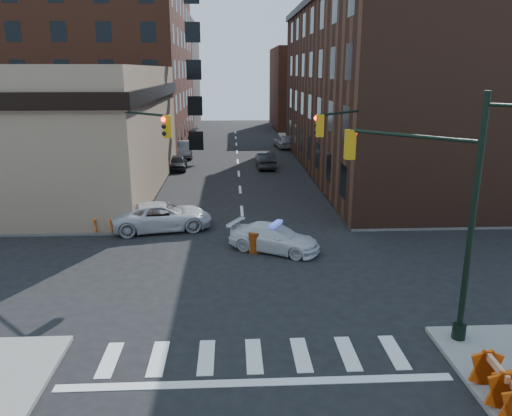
{
  "coord_description": "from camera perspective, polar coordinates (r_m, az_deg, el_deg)",
  "views": [
    {
      "loc": [
        -0.63,
        -20.7,
        8.71
      ],
      "look_at": [
        0.55,
        2.78,
        2.2
      ],
      "focal_mm": 35.0,
      "sensor_mm": 36.0,
      "label": 1
    }
  ],
  "objects": [
    {
      "name": "tree_ne_far",
      "position": [
        55.55,
        5.65,
        10.01
      ],
      "size": [
        3.0,
        3.0,
        4.85
      ],
      "color": "black",
      "rests_on": "sidewalk_ne"
    },
    {
      "name": "apartment_block",
      "position": [
        63.37,
        -20.22,
        17.55
      ],
      "size": [
        25.0,
        25.0,
        24.0
      ],
      "primitive_type": "cube",
      "color": "#592B1C",
      "rests_on": "ground"
    },
    {
      "name": "barrel_road",
      "position": [
        24.63,
        -0.19,
        -3.96
      ],
      "size": [
        0.72,
        0.72,
        1.04
      ],
      "primitive_type": "cylinder",
      "rotation": [
        0.0,
        0.0,
        -0.29
      ],
      "color": "#DD560A",
      "rests_on": "ground"
    },
    {
      "name": "pickup",
      "position": [
        28.55,
        -10.64,
        -0.94
      ],
      "size": [
        5.95,
        3.59,
        1.54
      ],
      "primitive_type": "imported",
      "rotation": [
        0.0,
        0.0,
        1.77
      ],
      "color": "silver",
      "rests_on": "ground"
    },
    {
      "name": "signal_pole_se",
      "position": [
        17.08,
        20.21,
        0.62
      ],
      "size": [
        5.4,
        5.27,
        8.0
      ],
      "rotation": [
        0.0,
        0.0,
        2.36
      ],
      "color": "black",
      "rests_on": "sidewalk_se"
    },
    {
      "name": "pedestrian_c",
      "position": [
        33.75,
        -24.28,
        1.08
      ],
      "size": [
        1.06,
        1.19,
        1.94
      ],
      "primitive_type": "imported",
      "rotation": [
        0.0,
        0.0,
        0.93
      ],
      "color": "#1D212C",
      "rests_on": "sidewalk_nw"
    },
    {
      "name": "parked_car_wnear",
      "position": [
        45.79,
        -8.93,
        5.16
      ],
      "size": [
        1.7,
        3.9,
        1.31
      ],
      "primitive_type": "imported",
      "rotation": [
        0.0,
        0.0,
        0.04
      ],
      "color": "black",
      "rests_on": "ground"
    },
    {
      "name": "filler_nw",
      "position": [
        84.12,
        -13.85,
        14.57
      ],
      "size": [
        20.0,
        18.0,
        16.0
      ],
      "primitive_type": "cube",
      "color": "brown",
      "rests_on": "ground"
    },
    {
      "name": "barrel_bank",
      "position": [
        29.21,
        -7.74,
        -1.07
      ],
      "size": [
        0.68,
        0.68,
        0.93
      ],
      "primitive_type": "cylinder",
      "rotation": [
        0.0,
        0.0,
        -0.41
      ],
      "color": "#D23D09",
      "rests_on": "ground"
    },
    {
      "name": "filler_ne",
      "position": [
        80.1,
        7.87,
        13.4
      ],
      "size": [
        16.0,
        16.0,
        12.0
      ],
      "primitive_type": "cube",
      "color": "#592B1C",
      "rests_on": "ground"
    },
    {
      "name": "police_car",
      "position": [
        24.84,
        2.1,
        -3.43
      ],
      "size": [
        4.94,
        3.78,
        1.33
      ],
      "primitive_type": "imported",
      "rotation": [
        0.0,
        0.0,
        1.09
      ],
      "color": "silver",
      "rests_on": "ground"
    },
    {
      "name": "parked_car_efar",
      "position": [
        58.26,
        3.23,
        7.61
      ],
      "size": [
        2.39,
        4.66,
        1.52
      ],
      "primitive_type": "imported",
      "rotation": [
        0.0,
        0.0,
        3.28
      ],
      "color": "#989AA0",
      "rests_on": "ground"
    },
    {
      "name": "barricade_nw_a",
      "position": [
        28.5,
        -16.92,
        -1.8
      ],
      "size": [
        1.14,
        0.58,
        0.86
      ],
      "primitive_type": null,
      "rotation": [
        0.0,
        0.0,
        -0.0
      ],
      "color": "red",
      "rests_on": "sidewalk_nw"
    },
    {
      "name": "barricade_nw_b",
      "position": [
        30.27,
        -17.82,
        -0.71
      ],
      "size": [
        1.37,
        0.7,
        1.03
      ],
      "primitive_type": null,
      "rotation": [
        0.0,
        0.0,
        0.01
      ],
      "color": "red",
      "rests_on": "sidewalk_nw"
    },
    {
      "name": "barricade_se_b",
      "position": [
        15.63,
        25.6,
        -17.22
      ],
      "size": [
        0.75,
        1.4,
        1.02
      ],
      "primitive_type": null,
      "rotation": [
        0.0,
        0.0,
        1.52
      ],
      "color": "#E74A0A",
      "rests_on": "sidewalk_se"
    },
    {
      "name": "tree_ne_near",
      "position": [
        47.69,
        7.05,
        9.08
      ],
      "size": [
        3.0,
        3.0,
        4.85
      ],
      "color": "black",
      "rests_on": "sidewalk_ne"
    },
    {
      "name": "parked_car_wfar",
      "position": [
        52.71,
        -8.19,
        6.69
      ],
      "size": [
        2.03,
        4.96,
        1.6
      ],
      "primitive_type": "imported",
      "rotation": [
        0.0,
        0.0,
        0.07
      ],
      "color": "gray",
      "rests_on": "ground"
    },
    {
      "name": "signal_pole_nw",
      "position": [
        26.92,
        -14.08,
        5.66
      ],
      "size": [
        3.58,
        3.67,
        8.0
      ],
      "rotation": [
        0.0,
        0.0,
        -0.79
      ],
      "color": "black",
      "rests_on": "sidewalk_nw"
    },
    {
      "name": "bank_building",
      "position": [
        40.86,
        -26.74,
        7.93
      ],
      "size": [
        22.0,
        22.0,
        9.0
      ],
      "primitive_type": "cube",
      "color": "#89705A",
      "rests_on": "ground"
    },
    {
      "name": "barricade_se_c",
      "position": [
        15.26,
        27.1,
        -18.59
      ],
      "size": [
        0.82,
        1.26,
        0.87
      ],
      "primitive_type": null,
      "rotation": [
        0.0,
        0.0,
        1.35
      ],
      "color": "#C04509",
      "rests_on": "sidewalk_se"
    },
    {
      "name": "parked_car_enear",
      "position": [
        46.06,
        1.08,
        5.49
      ],
      "size": [
        1.73,
        4.47,
        1.45
      ],
      "primitive_type": "imported",
      "rotation": [
        0.0,
        0.0,
        3.18
      ],
      "color": "black",
      "rests_on": "ground"
    },
    {
      "name": "pedestrian_a",
      "position": [
        31.78,
        -14.31,
        1.1
      ],
      "size": [
        0.81,
        0.77,
        1.87
      ],
      "primitive_type": "imported",
      "rotation": [
        0.0,
        0.0,
        -0.65
      ],
      "color": "black",
      "rests_on": "sidewalk_nw"
    },
    {
      "name": "sidewalk_ne",
      "position": [
        59.08,
        20.87,
        6.06
      ],
      "size": [
        34.0,
        54.5,
        0.15
      ],
      "primitive_type": "cube",
      "color": "gray",
      "rests_on": "ground"
    },
    {
      "name": "pedestrian_b",
      "position": [
        30.21,
        -24.15,
        -0.55
      ],
      "size": [
        1.01,
        0.85,
        1.86
      ],
      "primitive_type": "imported",
      "rotation": [
        0.0,
        0.0,
        -0.17
      ],
      "color": "black",
      "rests_on": "sidewalk_nw"
    },
    {
      "name": "commercial_row_ne",
      "position": [
        45.34,
        15.01,
        12.81
      ],
      "size": [
        14.0,
        34.0,
        14.0
      ],
      "primitive_type": "cube",
      "color": "#48291C",
      "rests_on": "ground"
    },
    {
      "name": "sidewalk_nw",
      "position": [
        58.59,
        -25.4,
        5.51
      ],
      "size": [
        34.0,
        54.5,
        0.15
      ],
      "primitive_type": "cube",
      "color": "gray",
      "rests_on": "ground"
    },
    {
      "name": "ground",
      "position": [
        22.47,
        -1.04,
        -7.34
      ],
      "size": [
        140.0,
        140.0,
        0.0
      ],
      "primitive_type": "plane",
      "color": "black",
      "rests_on": "ground"
    },
    {
      "name": "parked_car_wdeep",
      "position": [
        65.12,
        -7.21,
        8.25
      ],
      "size": [
        1.97,
        4.58,
        1.31
      ],
      "primitive_type": "imported",
      "rotation": [
        0.0,
        0.0,
        0.03
      ],
      "color": "black",
      "rests_on": "ground"
    },
    {
      "name": "signal_pole_ne",
      "position": [
        27.2,
        10.98,
        5.94
      ],
      "size": [
        3.67,
        3.58,
        8.0
      ],
      "rotation": [
        0.0,
        0.0,
        -2.36
      ],
      "color": "black",
      "rests_on": "sidewalk_ne"
    }
  ]
}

